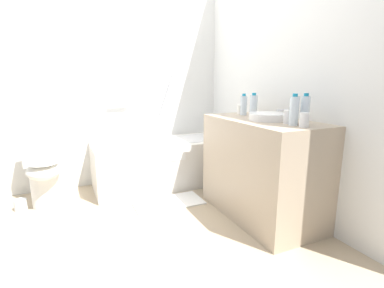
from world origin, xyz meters
TOP-DOWN VIEW (x-y plane):
  - ground_plane at (0.00, 0.00)m, footprint 3.68×3.68m
  - wall_back_tiled at (0.00, 1.26)m, footprint 3.08×0.10m
  - wall_right_mirror at (1.39, 0.00)m, footprint 0.10×2.81m
  - bathtub at (0.53, 0.88)m, footprint 1.55×0.65m
  - toilet at (-0.70, 0.82)m, footprint 0.35×0.52m
  - vanity_counter at (1.05, -0.23)m, footprint 0.58×1.11m
  - sink_basin at (1.05, -0.28)m, footprint 0.31×0.31m
  - sink_faucet at (1.24, -0.28)m, footprint 0.12×0.15m
  - water_bottle_0 at (1.12, -0.60)m, footprint 0.06×0.06m
  - water_bottle_1 at (1.07, 0.11)m, footprint 0.06×0.06m
  - water_bottle_2 at (1.04, -0.58)m, footprint 0.07×0.07m
  - water_bottle_3 at (1.11, 0.01)m, footprint 0.07×0.07m
  - drinking_glass_0 at (1.10, 0.20)m, footprint 0.07×0.07m
  - drinking_glass_1 at (1.05, -0.68)m, footprint 0.07×0.07m
  - drinking_glass_2 at (1.06, -0.50)m, footprint 0.07×0.07m
  - bath_mat at (0.39, 0.35)m, footprint 0.67×0.35m
  - toilet_paper_roll at (-0.92, 0.76)m, footprint 0.11×0.11m

SIDE VIEW (x-z plane):
  - ground_plane at x=0.00m, z-range 0.00..0.00m
  - bath_mat at x=0.39m, z-range 0.00..0.01m
  - toilet_paper_roll at x=-0.92m, z-range 0.00..0.11m
  - bathtub at x=0.53m, z-range -0.37..0.93m
  - toilet at x=-0.70m, z-range -0.01..0.67m
  - vanity_counter at x=1.05m, z-range 0.00..0.87m
  - sink_basin at x=1.05m, z-range 0.87..0.92m
  - sink_faucet at x=1.24m, z-range 0.86..0.95m
  - drinking_glass_0 at x=1.10m, z-range 0.87..0.95m
  - drinking_glass_2 at x=1.06m, z-range 0.87..0.97m
  - drinking_glass_1 at x=1.05m, z-range 0.87..0.97m
  - water_bottle_1 at x=1.07m, z-range 0.86..1.06m
  - water_bottle_3 at x=1.11m, z-range 0.86..1.07m
  - water_bottle_2 at x=1.04m, z-range 0.86..1.09m
  - water_bottle_0 at x=1.12m, z-range 0.86..1.09m
  - wall_back_tiled at x=0.00m, z-range 0.00..2.53m
  - wall_right_mirror at x=1.39m, z-range 0.00..2.53m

